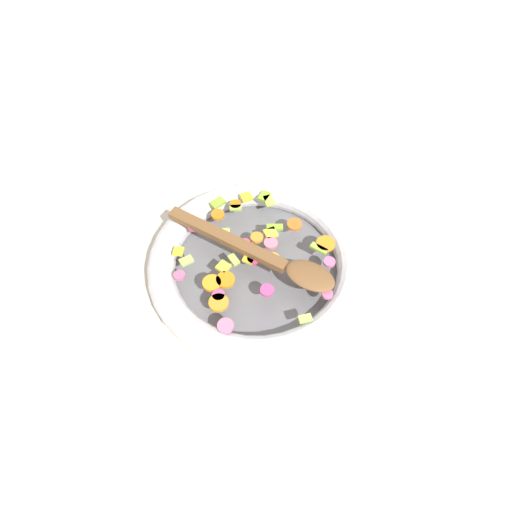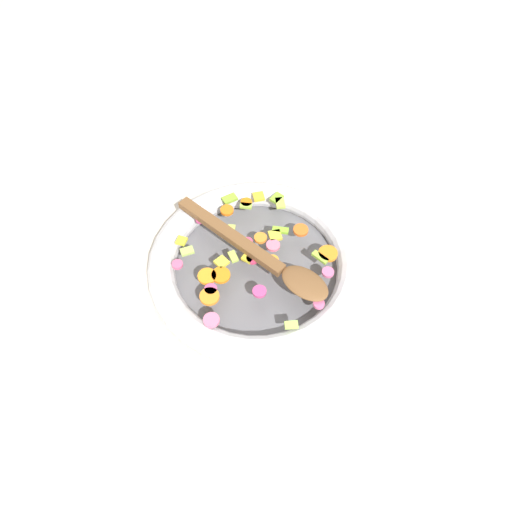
% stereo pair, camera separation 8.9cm
% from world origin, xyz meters
% --- Properties ---
extents(ground_plane, '(4.00, 4.00, 0.00)m').
position_xyz_m(ground_plane, '(0.00, 0.00, 0.00)').
color(ground_plane, beige).
extents(skillet, '(0.40, 0.40, 0.05)m').
position_xyz_m(skillet, '(0.00, 0.00, 0.02)').
color(skillet, slate).
rests_on(skillet, ground_plane).
extents(chopped_vegetables, '(0.31, 0.30, 0.01)m').
position_xyz_m(chopped_vegetables, '(-0.00, 0.01, 0.05)').
color(chopped_vegetables, orange).
rests_on(chopped_vegetables, skillet).
extents(wooden_spoon, '(0.06, 0.33, 0.01)m').
position_xyz_m(wooden_spoon, '(-0.00, -0.02, 0.06)').
color(wooden_spoon, brown).
rests_on(wooden_spoon, chopped_vegetables).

